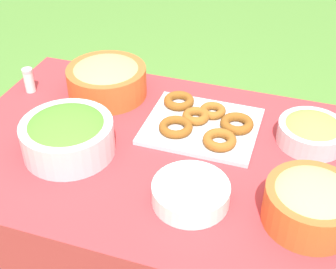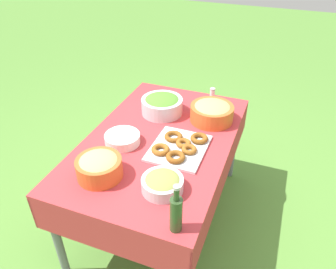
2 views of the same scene
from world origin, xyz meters
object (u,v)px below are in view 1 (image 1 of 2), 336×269
(plate_stack, at_px, (191,193))
(olive_bowl, at_px, (312,131))
(pasta_bowl, at_px, (312,202))
(bread_bowl, at_px, (107,78))
(donut_platter, at_px, (202,123))
(salad_bowl, at_px, (67,134))

(plate_stack, distance_m, olive_bowl, 0.49)
(pasta_bowl, bearing_deg, bread_bowl, -28.37)
(bread_bowl, bearing_deg, pasta_bowl, 151.63)
(donut_platter, relative_size, olive_bowl, 1.73)
(donut_platter, height_order, olive_bowl, olive_bowl)
(plate_stack, relative_size, bread_bowl, 0.74)
(pasta_bowl, distance_m, plate_stack, 0.33)
(plate_stack, height_order, olive_bowl, olive_bowl)
(donut_platter, distance_m, plate_stack, 0.36)
(olive_bowl, bearing_deg, bread_bowl, -4.74)
(salad_bowl, bearing_deg, pasta_bowl, 175.13)
(pasta_bowl, bearing_deg, olive_bowl, -86.33)
(pasta_bowl, relative_size, bread_bowl, 0.85)
(pasta_bowl, relative_size, olive_bowl, 1.13)
(pasta_bowl, distance_m, donut_platter, 0.50)
(pasta_bowl, relative_size, plate_stack, 1.13)
(salad_bowl, relative_size, pasta_bowl, 1.17)
(salad_bowl, xyz_separation_m, bread_bowl, (0.03, -0.36, 0.00))
(pasta_bowl, distance_m, olive_bowl, 0.36)
(salad_bowl, height_order, pasta_bowl, same)
(plate_stack, bearing_deg, salad_bowl, -12.22)
(pasta_bowl, bearing_deg, donut_platter, -40.38)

